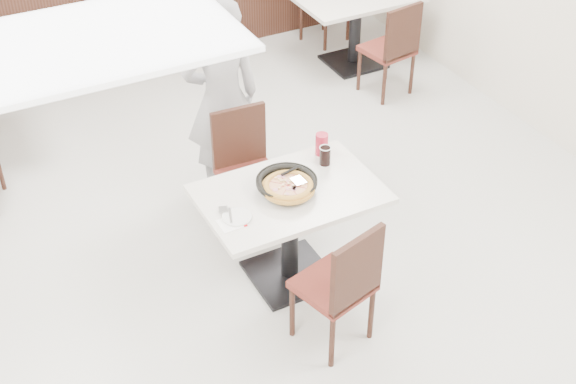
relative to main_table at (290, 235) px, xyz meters
name	(u,v)px	position (x,y,z in m)	size (l,w,h in m)	color
floor	(273,272)	(-0.09, 0.09, -0.38)	(7.00, 7.00, 0.00)	#A6A5A1
wainscot_back	(114,20)	(-0.09, 3.57, 0.18)	(5.90, 0.03, 1.10)	black
fluo_panel_a	(51,50)	(-1.59, -1.41, 2.40)	(1.20, 0.60, 0.02)	white
main_table	(290,235)	(0.00, 0.00, 0.00)	(1.20, 0.80, 0.75)	silver
chair_near	(333,282)	(-0.03, -0.64, 0.10)	(0.42, 0.42, 0.95)	black
chair_far	(249,175)	(0.00, 0.64, 0.10)	(0.42, 0.42, 0.95)	black
trivet	(290,184)	(0.03, 0.05, 0.39)	(0.13, 0.13, 0.04)	black
pizza_pan	(287,185)	(-0.01, 0.03, 0.42)	(0.34, 0.34, 0.01)	black
pizza	(288,188)	(-0.03, -0.03, 0.44)	(0.35, 0.35, 0.02)	#BE8C3C
pizza_server	(298,180)	(0.05, -0.03, 0.47)	(0.08, 0.10, 0.00)	silver
napkin	(230,224)	(-0.49, -0.12, 0.38)	(0.14, 0.14, 0.00)	white
side_plate	(237,217)	(-0.43, -0.09, 0.38)	(0.19, 0.19, 0.01)	silver
fork	(230,215)	(-0.46, -0.07, 0.39)	(0.01, 0.16, 0.00)	silver
cola_glass	(325,156)	(0.37, 0.17, 0.44)	(0.08, 0.08, 0.13)	black
red_cup	(322,144)	(0.41, 0.30, 0.45)	(0.09, 0.09, 0.16)	#AB182D
diner_person	(222,99)	(0.04, 1.19, 0.46)	(0.61, 0.40, 1.67)	#9E9DA2
bg_table_right	(355,30)	(2.11, 2.58, 0.00)	(1.20, 0.80, 0.75)	silver
bg_chair_right_near	(387,47)	(2.06, 1.93, 0.10)	(0.42, 0.42, 0.95)	black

